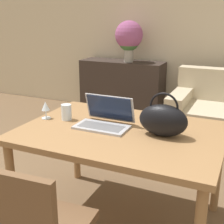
# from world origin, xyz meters

# --- Properties ---
(wall_back) EXTENTS (10.00, 0.06, 2.70)m
(wall_back) POSITION_xyz_m (0.00, 3.25, 1.35)
(wall_back) COLOR beige
(wall_back) RESTS_ON ground_plane
(dining_table) EXTENTS (1.36, 0.97, 0.72)m
(dining_table) POSITION_xyz_m (0.12, 0.59, 0.65)
(dining_table) COLOR olive
(dining_table) RESTS_ON ground_plane
(sideboard) EXTENTS (1.23, 0.40, 0.81)m
(sideboard) POSITION_xyz_m (-0.87, 2.97, 0.41)
(sideboard) COLOR #332823
(sideboard) RESTS_ON ground_plane
(laptop) EXTENTS (0.37, 0.27, 0.21)m
(laptop) POSITION_xyz_m (-0.02, 0.63, 0.78)
(laptop) COLOR #ADADB2
(laptop) RESTS_ON dining_table
(drinking_glass) EXTENTS (0.08, 0.08, 0.12)m
(drinking_glass) POSITION_xyz_m (-0.34, 0.62, 0.78)
(drinking_glass) COLOR silver
(drinking_glass) RESTS_ON dining_table
(wine_glass) EXTENTS (0.07, 0.07, 0.13)m
(wine_glass) POSITION_xyz_m (-0.49, 0.58, 0.81)
(wine_glass) COLOR silver
(wine_glass) RESTS_ON dining_table
(handbag) EXTENTS (0.32, 0.16, 0.29)m
(handbag) POSITION_xyz_m (0.40, 0.61, 0.83)
(handbag) COLOR black
(handbag) RESTS_ON dining_table
(flower_vase) EXTENTS (0.39, 0.39, 0.57)m
(flower_vase) POSITION_xyz_m (-0.75, 2.92, 1.15)
(flower_vase) COLOR #9E998E
(flower_vase) RESTS_ON sideboard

